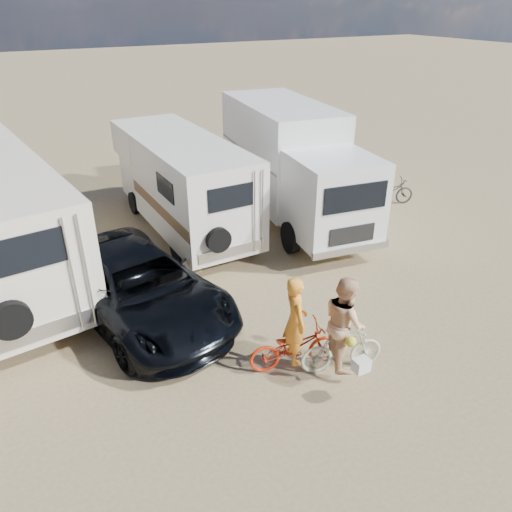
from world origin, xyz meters
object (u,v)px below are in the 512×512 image
box_truck (294,166)px  crate (191,263)px  dark_suv (139,287)px  bike_woman (342,349)px  bike_parked (388,191)px  rider_woman (344,330)px  bike_man (294,347)px  rider_man (295,328)px  rv_main (182,185)px  cooler (140,294)px

box_truck → crate: size_ratio=16.19×
dark_suv → bike_woman: 4.62m
crate → bike_parked: bearing=8.0°
rider_woman → bike_parked: 9.08m
dark_suv → crate: 2.37m
bike_parked → bike_man: bearing=147.8°
rider_man → crate: rider_man is taller
bike_man → bike_woman: bike_woman is taller
rv_main → bike_parked: size_ratio=3.67×
rider_woman → rider_man: bearing=71.8°
box_truck → rider_woman: 7.45m
rider_woman → cooler: 5.01m
rv_main → crate: size_ratio=14.32×
rider_woman → bike_parked: size_ratio=1.06×
rv_main → dark_suv: bearing=-124.1°
bike_woman → rider_woman: (0.00, 0.00, 0.45)m
bike_woman → cooler: size_ratio=2.90×
box_truck → bike_parked: size_ratio=4.15×
bike_woman → bike_parked: size_ratio=0.92×
rv_main → rider_man: (-0.48, -7.10, -0.50)m
box_truck → crate: box_truck is taller
rider_man → box_truck: bearing=-18.5°
rv_main → crate: bearing=-108.8°
box_truck → bike_woman: 7.52m
box_truck → bike_woman: size_ratio=4.49×
bike_woman → bike_parked: bearing=-31.3°
rider_woman → crate: rider_woman is taller
box_truck → rider_man: (-3.86, -6.22, -0.84)m
rv_main → dark_suv: 4.80m
rider_man → cooler: rider_man is taller
bike_man → rider_woman: size_ratio=0.95×
rv_main → bike_woman: bearing=-89.2°
bike_woman → crate: size_ratio=3.61×
rider_man → crate: bearing=17.4°
dark_suv → bike_parked: (9.51, 2.54, -0.29)m
dark_suv → rider_man: bearing=-67.5°
bike_woman → bike_parked: (6.66, 6.16, -0.03)m
box_truck → bike_woman: box_truck is taller
dark_suv → bike_woman: bearing=-63.3°
box_truck → dark_suv: bearing=-144.6°
bike_man → rider_woman: rider_woman is taller
rider_man → rider_woman: 0.91m
bike_parked → crate: bearing=118.5°
rider_man → rv_main: bearing=9.5°
cooler → bike_man: bearing=-58.5°
bike_man → bike_parked: 9.32m
bike_man → cooler: size_ratio=3.18×
rv_main → bike_man: 7.18m
rider_man → rider_woman: bearing=-110.7°
bike_man → rider_man: bearing=0.0°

